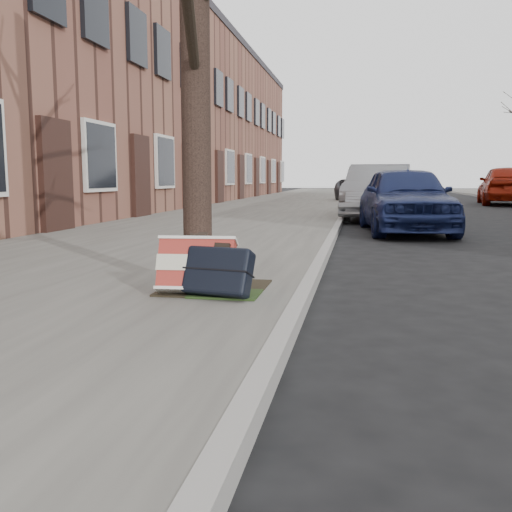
% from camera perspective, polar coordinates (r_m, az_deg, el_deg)
% --- Properties ---
extents(ground, '(120.00, 120.00, 0.00)m').
position_cam_1_polar(ground, '(3.68, 22.73, -9.47)').
color(ground, black).
rests_on(ground, ground).
extents(near_sidewalk, '(5.00, 70.00, 0.12)m').
position_cam_1_polar(near_sidewalk, '(18.69, 1.43, 4.74)').
color(near_sidewalk, slate).
rests_on(near_sidewalk, ground).
extents(house_near, '(6.80, 40.00, 7.00)m').
position_cam_1_polar(house_near, '(21.47, -14.34, 14.09)').
color(house_near, brown).
rests_on(house_near, ground).
extents(dirt_patch, '(0.85, 0.85, 0.02)m').
position_cam_1_polar(dirt_patch, '(4.87, -4.12, -3.18)').
color(dirt_patch, black).
rests_on(dirt_patch, near_sidewalk).
extents(suitcase_red, '(0.63, 0.38, 0.47)m').
position_cam_1_polar(suitcase_red, '(4.60, -5.93, -0.99)').
color(suitcase_red, maroon).
rests_on(suitcase_red, near_sidewalk).
extents(suitcase_navy, '(0.59, 0.41, 0.42)m').
position_cam_1_polar(suitcase_navy, '(4.47, -3.79, -1.53)').
color(suitcase_navy, black).
rests_on(suitcase_navy, near_sidewalk).
extents(car_near_front, '(1.90, 4.00, 1.32)m').
position_cam_1_polar(car_near_front, '(11.54, 14.69, 5.58)').
color(car_near_front, navy).
rests_on(car_near_front, ground).
extents(car_near_mid, '(1.91, 4.42, 1.42)m').
position_cam_1_polar(car_near_mid, '(15.08, 12.17, 6.30)').
color(car_near_mid, '#93969B').
rests_on(car_near_mid, ground).
extents(car_near_back, '(4.03, 5.87, 1.49)m').
position_cam_1_polar(car_near_back, '(26.38, 11.89, 6.95)').
color(car_near_back, '#3F3E43').
rests_on(car_near_back, ground).
extents(car_far_back, '(2.43, 4.85, 1.59)m').
position_cam_1_polar(car_far_back, '(24.92, 23.68, 6.54)').
color(car_far_back, maroon).
rests_on(car_far_back, ground).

